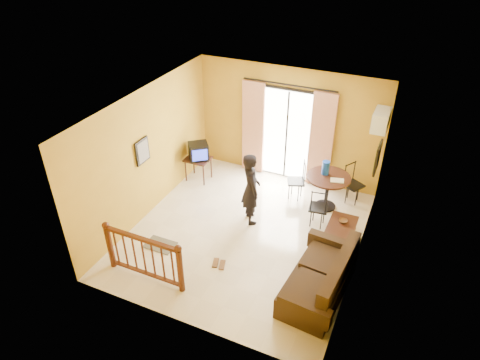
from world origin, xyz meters
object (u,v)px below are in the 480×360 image
at_px(dining_table, 328,183).
at_px(sofa, 321,281).
at_px(television, 199,151).
at_px(standing_person, 251,189).
at_px(coffee_table, 340,232).

xyz_separation_m(dining_table, sofa, (0.58, -2.60, -0.30)).
xyz_separation_m(television, dining_table, (3.14, 0.15, -0.16)).
xyz_separation_m(dining_table, standing_person, (-1.36, -1.14, 0.17)).
bearing_deg(sofa, coffee_table, 95.60).
height_order(television, coffee_table, television).
distance_m(television, sofa, 4.48).
height_order(dining_table, coffee_table, dining_table).
bearing_deg(dining_table, coffee_table, -63.08).
xyz_separation_m(coffee_table, standing_person, (-1.93, -0.01, 0.53)).
relative_size(dining_table, coffee_table, 1.01).
bearing_deg(television, standing_person, -66.71).
distance_m(dining_table, coffee_table, 1.32).
distance_m(coffee_table, sofa, 1.48).
xyz_separation_m(television, standing_person, (1.79, -0.99, 0.01)).
height_order(dining_table, sofa, sofa).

